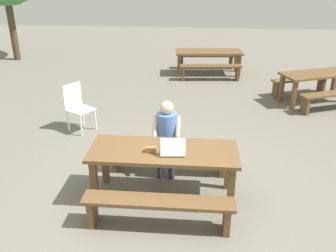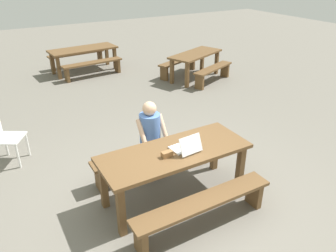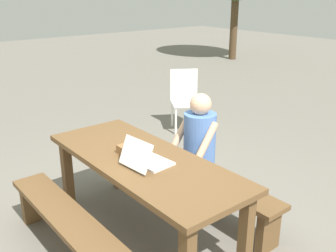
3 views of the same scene
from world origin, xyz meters
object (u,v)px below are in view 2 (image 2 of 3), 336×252
(small_pouch, at_px, (167,154))
(plastic_chair, at_px, (3,135))
(person_seated, at_px, (151,134))
(picnic_table_mid, at_px, (83,52))
(picnic_table_front, at_px, (175,157))
(laptop, at_px, (186,146))
(picnic_table_rear, at_px, (196,57))

(small_pouch, height_order, plastic_chair, plastic_chair)
(small_pouch, relative_size, person_seated, 0.12)
(person_seated, relative_size, picnic_table_mid, 0.61)
(picnic_table_front, relative_size, plastic_chair, 2.17)
(laptop, relative_size, small_pouch, 2.52)
(picnic_table_rear, bearing_deg, person_seated, -153.98)
(plastic_chair, height_order, picnic_table_rear, plastic_chair)
(small_pouch, bearing_deg, plastic_chair, 127.92)
(picnic_table_mid, bearing_deg, laptop, -99.91)
(plastic_chair, height_order, picnic_table_mid, plastic_chair)
(picnic_table_rear, bearing_deg, plastic_chair, 179.73)
(person_seated, relative_size, picnic_table_rear, 0.66)
(picnic_table_front, bearing_deg, picnic_table_rear, 52.73)
(small_pouch, height_order, picnic_table_rear, small_pouch)
(laptop, distance_m, picnic_table_rear, 5.33)
(laptop, distance_m, picnic_table_mid, 6.59)
(picnic_table_mid, xyz_separation_m, picnic_table_rear, (2.53, -2.23, 0.01))
(picnic_table_front, xyz_separation_m, picnic_table_mid, (0.71, 6.49, -0.06))
(picnic_table_front, distance_m, picnic_table_rear, 5.35)
(plastic_chair, bearing_deg, person_seated, -97.43)
(laptop, bearing_deg, picnic_table_mid, -99.69)
(laptop, distance_m, small_pouch, 0.30)
(person_seated, height_order, picnic_table_mid, person_seated)
(plastic_chair, bearing_deg, picnic_table_front, -107.26)
(picnic_table_mid, bearing_deg, picnic_table_front, -101.13)
(laptop, height_order, person_seated, person_seated)
(picnic_table_front, height_order, laptop, laptop)
(plastic_chair, bearing_deg, small_pouch, -110.79)
(small_pouch, relative_size, picnic_table_rear, 0.08)
(laptop, xyz_separation_m, picnic_table_mid, (0.58, 6.56, -0.23))
(plastic_chair, bearing_deg, laptop, -106.24)
(picnic_table_front, relative_size, picnic_table_rear, 1.11)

